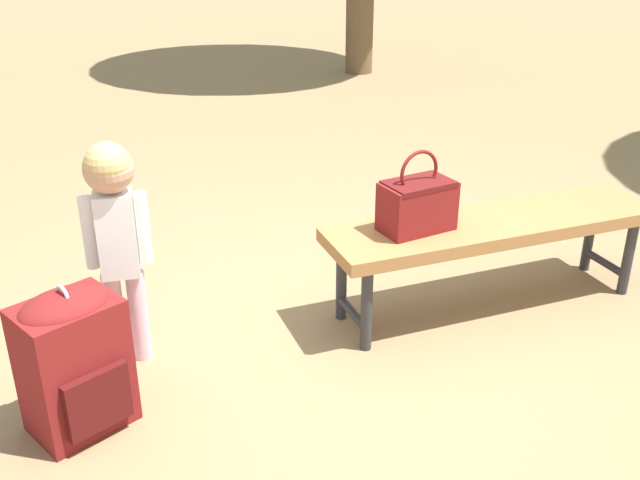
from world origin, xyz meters
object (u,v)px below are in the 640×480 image
handbag (417,203)px  child_standing (115,220)px  park_bench (493,230)px  backpack_large (73,358)px

handbag → child_standing: size_ratio=0.38×
park_bench → handbag: 0.43m
child_standing → handbag: bearing=172.0°
park_bench → child_standing: bearing=-7.5°
backpack_large → handbag: bearing=-172.9°
park_bench → child_standing: (1.65, -0.22, 0.25)m
child_standing → backpack_large: (0.24, 0.36, -0.35)m
handbag → park_bench: bearing=173.8°
child_standing → backpack_large: size_ratio=1.65×
child_standing → backpack_large: bearing=56.1°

